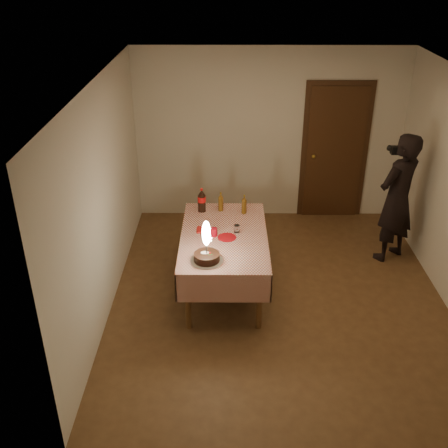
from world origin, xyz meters
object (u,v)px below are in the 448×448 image
at_px(clear_cup, 237,229).
at_px(photographer, 397,198).
at_px(amber_bottle_right, 244,205).
at_px(amber_bottle_left, 221,202).
at_px(cola_bottle, 202,200).
at_px(birthday_cake, 207,252).
at_px(red_cup, 214,232).
at_px(dining_table, 224,242).
at_px(red_plate, 227,237).

bearing_deg(clear_cup, photographer, 19.27).
bearing_deg(amber_bottle_right, amber_bottle_left, 165.66).
bearing_deg(amber_bottle_left, cola_bottle, -175.46).
bearing_deg(amber_bottle_right, birthday_cake, -110.65).
xyz_separation_m(red_cup, cola_bottle, (-0.17, 0.66, 0.10)).
distance_m(dining_table, red_plate, 0.13).
bearing_deg(photographer, birthday_cake, -150.38).
bearing_deg(red_cup, amber_bottle_left, 83.78).
height_order(red_plate, amber_bottle_right, amber_bottle_right).
height_order(dining_table, amber_bottle_right, amber_bottle_right).
bearing_deg(clear_cup, birthday_cake, -117.27).
bearing_deg(photographer, amber_bottle_left, -176.10).
height_order(red_cup, amber_bottle_right, amber_bottle_right).
distance_m(red_cup, amber_bottle_left, 0.68).
height_order(dining_table, red_plate, red_plate).
xyz_separation_m(red_plate, red_cup, (-0.16, 0.04, 0.05)).
bearing_deg(birthday_cake, dining_table, 72.54).
relative_size(red_cup, photographer, 0.06).
height_order(dining_table, cola_bottle, cola_bottle).
bearing_deg(cola_bottle, red_cup, -75.59).
distance_m(birthday_cake, photographer, 2.81).
xyz_separation_m(red_plate, photographer, (2.22, 0.88, 0.10)).
relative_size(dining_table, cola_bottle, 5.42).
bearing_deg(dining_table, clear_cup, 24.16).
bearing_deg(red_cup, amber_bottle_right, 58.21).
height_order(birthday_cake, photographer, photographer).
xyz_separation_m(red_plate, amber_bottle_left, (-0.08, 0.72, 0.11)).
distance_m(red_plate, clear_cup, 0.19).
bearing_deg(amber_bottle_left, dining_table, -85.91).
bearing_deg(photographer, clear_cup, -160.73).
bearing_deg(dining_table, birthday_cake, -107.46).
bearing_deg(red_cup, dining_table, 13.11).
distance_m(dining_table, clear_cup, 0.22).
xyz_separation_m(dining_table, photographer, (2.26, 0.80, 0.21)).
height_order(amber_bottle_left, photographer, photographer).
bearing_deg(dining_table, photographer, 19.61).
distance_m(red_cup, cola_bottle, 0.69).
xyz_separation_m(clear_cup, amber_bottle_left, (-0.20, 0.58, 0.07)).
bearing_deg(clear_cup, cola_bottle, 128.22).
relative_size(amber_bottle_left, photographer, 0.14).
bearing_deg(dining_table, amber_bottle_left, 94.09).
relative_size(red_plate, cola_bottle, 0.69).
xyz_separation_m(dining_table, red_cup, (-0.12, -0.03, 0.15)).
bearing_deg(cola_bottle, dining_table, -65.33).
distance_m(amber_bottle_right, photographer, 2.02).
bearing_deg(birthday_cake, clear_cup, 62.73).
relative_size(birthday_cake, amber_bottle_right, 1.90).
xyz_separation_m(red_cup, photographer, (2.38, 0.83, 0.06)).
distance_m(red_plate, photographer, 2.39).
relative_size(dining_table, birthday_cake, 3.54).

